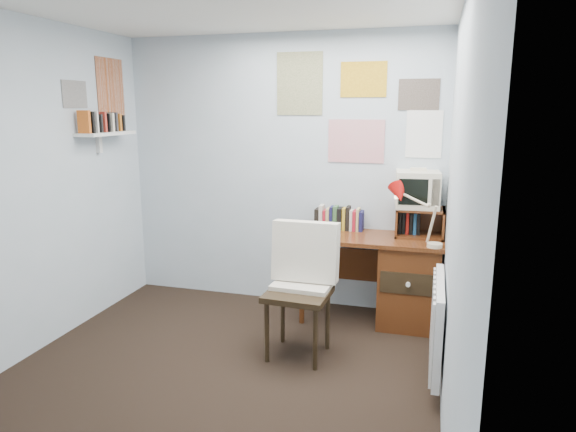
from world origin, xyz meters
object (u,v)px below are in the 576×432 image
at_px(crt_tv, 417,188).
at_px(wall_shelf, 106,134).
at_px(desk_lamp, 436,220).
at_px(tv_riser, 420,222).
at_px(desk_chair, 298,294).
at_px(desk, 402,278).
at_px(radiator, 438,324).

relative_size(crt_tv, wall_shelf, 0.58).
bearing_deg(desk_lamp, tv_riser, 119.73).
bearing_deg(desk_chair, wall_shelf, 169.66).
bearing_deg(tv_riser, desk_chair, -131.64).
relative_size(desk, wall_shelf, 1.94).
xyz_separation_m(desk, tv_riser, (0.12, 0.11, 0.48)).
distance_m(radiator, wall_shelf, 3.15).
bearing_deg(wall_shelf, radiator, -10.89).
xyz_separation_m(desk, desk_lamp, (0.25, -0.22, 0.57)).
bearing_deg(wall_shelf, desk_lamp, 3.25).
height_order(desk_chair, crt_tv, crt_tv).
distance_m(desk_lamp, radiator, 0.90).
bearing_deg(radiator, desk, 107.24).
bearing_deg(tv_riser, crt_tv, 152.35).
bearing_deg(tv_riser, wall_shelf, -169.68).
relative_size(desk, radiator, 1.50).
height_order(desk_lamp, tv_riser, desk_lamp).
xyz_separation_m(crt_tv, wall_shelf, (-2.65, -0.51, 0.44)).
bearing_deg(radiator, crt_tv, 101.11).
height_order(tv_riser, wall_shelf, wall_shelf).
height_order(radiator, wall_shelf, wall_shelf).
xyz_separation_m(tv_riser, radiator, (0.17, -1.04, -0.47)).
relative_size(desk_lamp, tv_riser, 1.09).
relative_size(desk, crt_tv, 3.36).
bearing_deg(desk, radiator, -72.76).
bearing_deg(desk, wall_shelf, -171.60).
height_order(desk_chair, radiator, desk_chair).
height_order(desk, desk_lamp, desk_lamp).
bearing_deg(desk_lamp, radiator, -77.76).
height_order(desk_lamp, crt_tv, crt_tv).
distance_m(desk, tv_riser, 0.51).
xyz_separation_m(desk_chair, wall_shelf, (-1.86, 0.44, 1.13)).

